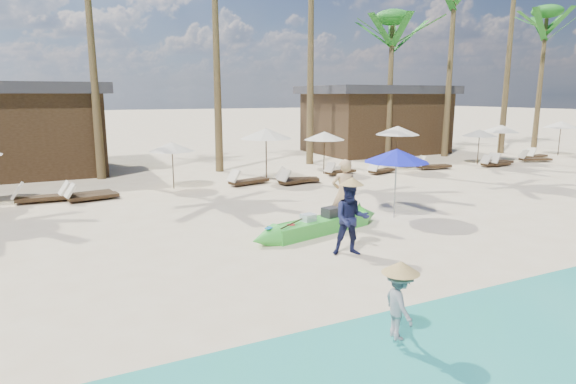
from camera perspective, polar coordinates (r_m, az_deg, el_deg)
name	(u,v)px	position (r m, az deg, el deg)	size (l,w,h in m)	color
ground	(323,266)	(10.86, 4.12, -8.75)	(240.00, 240.00, 0.00)	beige
green_canoe	(320,225)	(13.34, 3.84, -3.90)	(5.05, 1.52, 0.65)	green
tourist	(344,193)	(13.79, 6.63, -0.17)	(0.72, 0.47, 1.97)	tan
vendor_green	(351,219)	(11.42, 7.49, -3.18)	(0.85, 0.66, 1.76)	#161A3E
vendor_yellow	(399,304)	(7.45, 13.03, -12.79)	(0.70, 0.40, 1.08)	gray
blue_umbrella	(397,156)	(14.96, 12.75, 4.24)	(1.99, 1.99, 2.15)	#99999E
lounger_4_left	(40,196)	(19.09, -27.34, -0.47)	(1.97, 0.64, 0.67)	#372616
lounger_4_right	(89,195)	(18.64, -22.49, -0.38)	(1.87, 0.83, 0.61)	#372616
resort_parasol_5	(172,147)	(19.85, -13.59, 5.24)	(1.84, 1.84, 1.89)	#372616
lounger_5_left	(83,193)	(19.17, -23.10, -0.11)	(1.88, 0.82, 0.62)	#372616
resort_parasol_6	(266,133)	(20.92, -2.62, 6.95)	(2.27, 2.27, 2.34)	#372616
lounger_6_left	(246,180)	(20.36, -4.96, 1.41)	(1.92, 0.99, 0.62)	#372616
lounger_6_right	(296,180)	(20.45, 0.93, 1.48)	(1.87, 0.88, 0.61)	#372616
resort_parasol_7	(324,136)	(23.05, 4.33, 6.67)	(1.98, 1.98, 2.03)	#372616
lounger_7_left	(295,178)	(20.72, 0.81, 1.64)	(1.96, 1.09, 0.64)	#372616
lounger_7_right	(339,171)	(22.99, 6.04, 2.50)	(1.75, 0.86, 0.57)	#372616
resort_parasol_8	(398,130)	(24.43, 12.86, 7.13)	(2.18, 2.18, 2.25)	#372616
lounger_8_left	(381,170)	(23.67, 10.95, 2.60)	(1.72, 0.95, 0.56)	#372616
resort_parasol_9	(480,133)	(28.23, 21.76, 6.53)	(1.85, 1.85, 1.91)	#372616
lounger_9_left	(432,165)	(25.64, 16.66, 3.05)	(1.93, 0.84, 0.63)	#372616
lounger_9_right	(494,163)	(27.76, 23.23, 3.17)	(1.71, 0.62, 0.57)	#372616
resort_parasol_10	(501,128)	(29.69, 23.91, 6.90)	(2.04, 2.04, 2.10)	#372616
lounger_10_left	(499,162)	(28.16, 23.75, 3.29)	(2.02, 1.05, 0.66)	#372616
lounger_10_right	(533,158)	(30.70, 27.07, 3.58)	(1.89, 1.14, 0.62)	#372616
resort_parasol_11	(561,124)	(34.63, 29.65, 6.97)	(2.08, 2.08, 2.15)	#372616
lounger_11_left	(535,155)	(32.30, 27.26, 3.87)	(1.79, 0.79, 0.59)	#372616
palm_6	(392,36)	(29.63, 12.24, 17.61)	(2.08, 2.08, 8.51)	brown
palm_7	(454,3)	(31.69, 19.09, 20.39)	(2.08, 2.08, 11.08)	brown
palm_9	(545,31)	(39.48, 28.20, 16.42)	(2.08, 2.08, 9.82)	brown
pavilion_east	(375,119)	(32.57, 10.26, 8.54)	(8.80, 6.60, 4.30)	#372616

